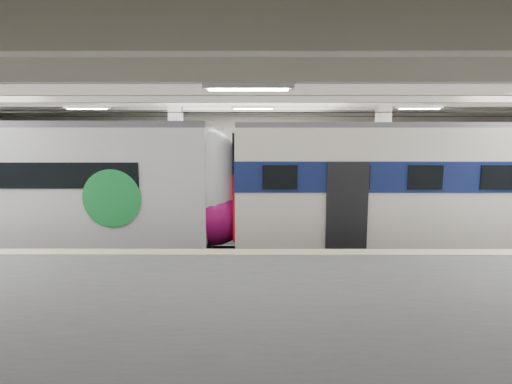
{
  "coord_description": "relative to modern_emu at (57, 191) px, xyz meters",
  "views": [
    {
      "loc": [
        0.16,
        -13.7,
        4.23
      ],
      "look_at": [
        0.11,
        1.0,
        2.0
      ],
      "focal_mm": 30.0,
      "sensor_mm": 36.0,
      "label": 1
    }
  ],
  "objects": [
    {
      "name": "station_hall",
      "position": [
        6.36,
        -1.74,
        1.07
      ],
      "size": [
        36.0,
        24.0,
        5.75
      ],
      "color": "black",
      "rests_on": "ground"
    },
    {
      "name": "older_rer",
      "position": [
        12.37,
        0.0,
        0.12
      ],
      "size": [
        13.25,
        2.93,
        4.38
      ],
      "color": "white",
      "rests_on": "ground"
    },
    {
      "name": "modern_emu",
      "position": [
        0.0,
        0.0,
        0.0
      ],
      "size": [
        13.69,
        2.83,
        4.42
      ],
      "color": "silver",
      "rests_on": "ground"
    },
    {
      "name": "far_train",
      "position": [
        -1.64,
        5.5,
        0.01
      ],
      "size": [
        13.25,
        3.18,
        4.23
      ],
      "rotation": [
        0.0,
        0.0,
        -0.04
      ],
      "color": "silver",
      "rests_on": "ground"
    }
  ]
}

